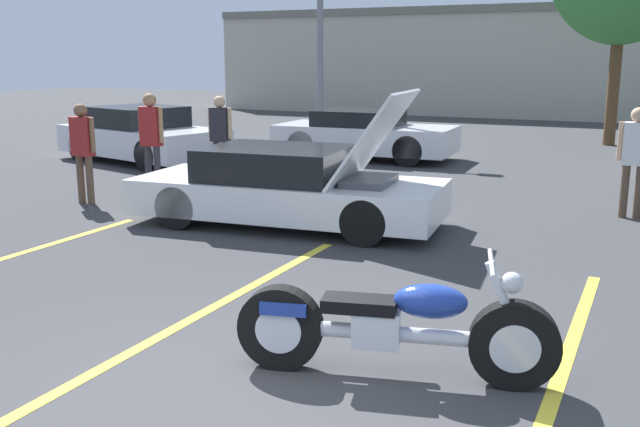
% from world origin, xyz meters
% --- Properties ---
extents(ground_plane, '(80.00, 80.00, 0.00)m').
position_xyz_m(ground_plane, '(0.00, 0.00, 0.00)').
color(ground_plane, '#38383A').
extents(parking_stripe_middle, '(0.12, 5.35, 0.01)m').
position_xyz_m(parking_stripe_middle, '(-1.07, 1.83, 0.00)').
color(parking_stripe_middle, yellow).
rests_on(parking_stripe_middle, ground).
extents(parking_stripe_back, '(0.12, 5.35, 0.01)m').
position_xyz_m(parking_stripe_back, '(2.22, 1.83, 0.00)').
color(parking_stripe_back, yellow).
rests_on(parking_stripe_back, ground).
extents(far_building, '(32.00, 4.20, 4.40)m').
position_xyz_m(far_building, '(0.00, 26.96, 2.34)').
color(far_building, '#B2AD9E').
rests_on(far_building, ground).
extents(light_pole, '(1.21, 0.28, 6.72)m').
position_xyz_m(light_pole, '(-6.07, 14.82, 3.73)').
color(light_pole, slate).
rests_on(light_pole, ground).
extents(motorcycle, '(2.41, 0.90, 0.97)m').
position_xyz_m(motorcycle, '(1.06, 1.15, 0.40)').
color(motorcycle, black).
rests_on(motorcycle, ground).
extents(show_car_hood_open, '(4.63, 2.22, 1.96)m').
position_xyz_m(show_car_hood_open, '(-2.07, 5.29, 0.55)').
color(show_car_hood_open, white).
rests_on(show_car_hood_open, ground).
extents(parked_car_mid_left_row, '(4.29, 2.02, 1.17)m').
position_xyz_m(parked_car_mid_left_row, '(-3.71, 12.19, 0.58)').
color(parked_car_mid_left_row, silver).
rests_on(parked_car_mid_left_row, ground).
extents(parked_car_left_row, '(4.50, 2.86, 1.28)m').
position_xyz_m(parked_car_left_row, '(-8.21, 9.47, 0.61)').
color(parked_car_left_row, silver).
rests_on(parked_car_left_row, ground).
extents(spectator_near_motorcycle, '(0.52, 0.22, 1.68)m').
position_xyz_m(spectator_near_motorcycle, '(-4.90, 7.79, 1.00)').
color(spectator_near_motorcycle, '#333338').
rests_on(spectator_near_motorcycle, ground).
extents(spectator_by_show_car, '(0.52, 0.22, 1.66)m').
position_xyz_m(spectator_by_show_car, '(-5.86, 5.17, 0.99)').
color(spectator_by_show_car, brown).
rests_on(spectator_by_show_car, ground).
extents(spectator_midground, '(0.52, 0.22, 1.68)m').
position_xyz_m(spectator_midground, '(2.41, 7.93, 1.00)').
color(spectator_midground, brown).
rests_on(spectator_midground, ground).
extents(spectator_far_lot, '(0.52, 0.23, 1.79)m').
position_xyz_m(spectator_far_lot, '(-5.37, 6.33, 1.07)').
color(spectator_far_lot, '#333338').
rests_on(spectator_far_lot, ground).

